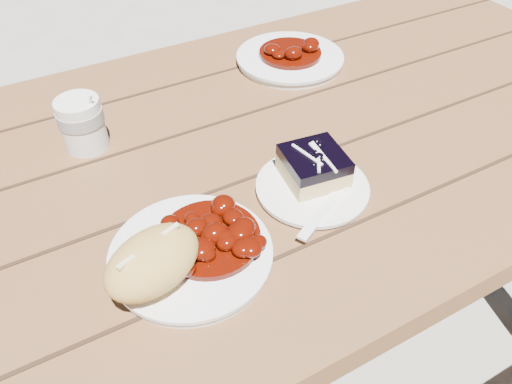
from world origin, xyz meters
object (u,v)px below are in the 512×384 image
bread_roll (153,262)px  second_plate (290,59)px  dessert_plate (312,188)px  blueberry_cake (314,166)px  picnic_table (174,240)px  main_plate (191,256)px  coffee_cup (82,124)px

bread_roll → second_plate: bearing=42.5°
dessert_plate → blueberry_cake: bearing=56.3°
picnic_table → dessert_plate: bearing=-39.2°
bread_roll → blueberry_cake: bread_roll is taller
main_plate → blueberry_cake: (0.23, 0.05, 0.03)m
main_plate → second_plate: bearing=44.8°
blueberry_cake → bread_roll: bearing=-158.5°
coffee_cup → second_plate: coffee_cup is taller
bread_roll → coffee_cup: bearing=89.9°
blueberry_cake → coffee_cup: (-0.28, 0.26, 0.01)m
main_plate → coffee_cup: (-0.05, 0.31, 0.04)m
blueberry_cake → second_plate: (0.17, 0.34, -0.03)m
coffee_cup → main_plate: bearing=-80.1°
main_plate → dessert_plate: size_ratio=1.26×
picnic_table → main_plate: (-0.03, -0.19, 0.17)m
main_plate → blueberry_cake: size_ratio=2.14×
picnic_table → main_plate: 0.25m
main_plate → picnic_table: bearing=80.8°
picnic_table → blueberry_cake: (0.20, -0.14, 0.20)m
bread_roll → coffee_cup: (0.00, 0.33, -0.01)m
picnic_table → bread_roll: bearing=-112.4°
dessert_plate → coffee_cup: 0.39m
main_plate → dessert_plate: (0.22, 0.04, -0.00)m
coffee_cup → bread_roll: bearing=-90.1°
coffee_cup → second_plate: size_ratio=0.41×
dessert_plate → second_plate: second_plate is taller
bread_roll → dessert_plate: (0.27, 0.06, -0.04)m
second_plate → coffee_cup: bearing=-169.9°
second_plate → bread_roll: bearing=-137.5°
coffee_cup → picnic_table: bearing=-56.2°
picnic_table → bread_roll: 0.31m
bread_roll → blueberry_cake: 0.29m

